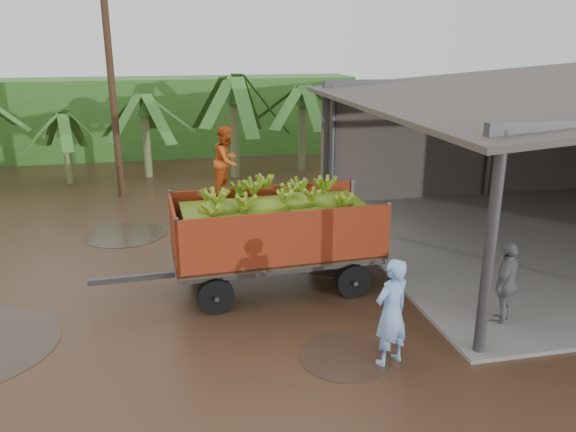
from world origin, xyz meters
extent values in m
plane|color=black|center=(0.00, 0.00, 0.00)|extent=(100.00, 100.00, 0.00)
cube|color=#383330|center=(11.00, 5.90, 2.00)|extent=(12.00, 0.12, 4.00)
cube|color=#2D661E|center=(-2.00, 16.00, 1.80)|extent=(22.00, 3.00, 3.60)
cube|color=#47474C|center=(-0.78, -0.29, 0.54)|extent=(1.78, 0.21, 0.12)
imported|color=#C24B16|center=(1.36, 0.36, 2.83)|extent=(0.88, 0.93, 1.51)
imported|color=#80AFE9|center=(3.64, -3.62, 0.96)|extent=(0.82, 0.69, 1.92)
imported|color=slate|center=(6.32, -2.80, 0.86)|extent=(1.04, 0.96, 1.72)
cylinder|color=#47301E|center=(-1.61, 8.50, 3.93)|extent=(0.24, 0.24, 7.86)
camera|label=1|loc=(0.17, -11.57, 5.35)|focal=35.00mm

